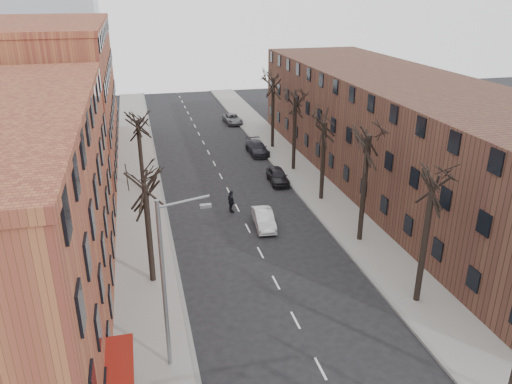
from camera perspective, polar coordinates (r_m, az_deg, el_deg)
sidewalk_left at (r=48.37m, az=-13.21°, el=0.67°), size 4.00×90.00×0.15m
sidewalk_right at (r=50.88m, az=5.06°, el=2.28°), size 4.00×90.00×0.15m
building_left_far at (r=55.74m, az=-22.46°, el=9.88°), size 12.00×28.00×14.00m
building_right at (r=48.28m, az=16.28°, el=6.50°), size 12.00×50.00×10.00m
tree_right_b at (r=32.12m, az=17.81°, el=-11.82°), size 5.20×5.20×10.80m
tree_right_c at (r=38.07m, az=11.71°, el=-5.46°), size 5.20×5.20×11.60m
tree_right_d at (r=44.67m, az=7.42°, el=-0.86°), size 5.20×5.20×10.00m
tree_right_e at (r=51.67m, az=4.28°, el=2.54°), size 5.20×5.20×10.80m
tree_right_f at (r=58.92m, az=1.88°, el=5.10°), size 5.20×5.20×11.60m
tree_left_a at (r=33.11m, az=-11.65°, el=-10.00°), size 5.20×5.20×9.50m
tree_left_b at (r=47.46m, az=-12.69°, el=0.19°), size 5.20×5.20×9.50m
streetlight at (r=23.68m, az=-10.13°, el=-9.76°), size 2.45×0.22×9.03m
silver_sedan at (r=39.09m, az=0.91°, el=-3.10°), size 1.75×4.13×1.32m
parked_car_near at (r=47.91m, az=2.50°, el=1.86°), size 1.85×4.20×1.41m
parked_car_mid at (r=56.40m, az=0.16°, el=5.06°), size 2.00×4.82×1.39m
parked_car_far at (r=69.69m, az=-2.69°, el=8.35°), size 2.32×4.63×1.26m
pedestrian_crossing at (r=41.47m, az=-2.86°, el=-1.11°), size 0.73×1.22×1.94m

